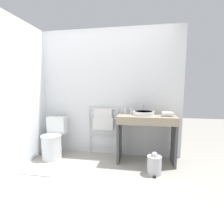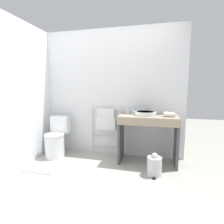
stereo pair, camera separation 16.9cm
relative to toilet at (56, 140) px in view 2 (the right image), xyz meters
name	(u,v)px [view 2 (the right image)]	position (x,y,z in m)	size (l,w,h in m)	color
ground_plane	(85,189)	(0.97, -0.94, -0.32)	(12.00, 12.00, 0.00)	#A8A399
wall_back	(110,93)	(0.97, 0.44, 0.90)	(2.84, 0.12, 2.44)	silver
wall_side	(26,94)	(-0.39, -0.28, 0.90)	(0.12, 1.97, 2.44)	silver
toilet	(56,140)	(0.00, 0.00, 0.00)	(0.37, 0.51, 0.78)	white
towel_radiator	(106,122)	(0.91, 0.32, 0.33)	(0.60, 0.06, 0.95)	silver
vanity_counter	(148,131)	(1.74, 0.08, 0.26)	(1.00, 0.53, 0.85)	gray
sink_basin	(145,113)	(1.68, 0.10, 0.57)	(0.37, 0.37, 0.07)	white
faucet	(146,108)	(1.68, 0.30, 0.63)	(0.02, 0.10, 0.16)	silver
cup_near_wall	(128,110)	(1.35, 0.28, 0.58)	(0.07, 0.07, 0.10)	silver
cup_near_edge	(134,111)	(1.47, 0.23, 0.58)	(0.07, 0.07, 0.09)	silver
hair_dryer	(170,114)	(2.08, 0.04, 0.57)	(0.22, 0.17, 0.08)	white
trash_bin	(154,166)	(1.86, -0.34, -0.17)	(0.22, 0.26, 0.35)	silver
bath_mat	(42,168)	(0.04, -0.54, -0.32)	(0.56, 0.36, 0.01)	#B2BCCC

